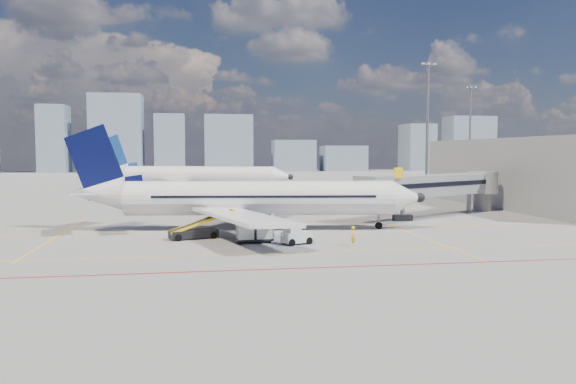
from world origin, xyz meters
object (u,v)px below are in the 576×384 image
cargo_dolly (254,232)px  baggage_tug (295,235)px  second_aircraft (191,176)px  belt_loader (195,232)px  main_aircraft (244,199)px  ramp_worker (354,236)px

cargo_dolly → baggage_tug: bearing=-26.3°
second_aircraft → belt_loader: bearing=-68.1°
second_aircraft → main_aircraft: bearing=-62.9°
second_aircraft → cargo_dolly: bearing=-63.6°
main_aircraft → ramp_worker: main_aircraft is taller
second_aircraft → baggage_tug: (9.49, -66.09, -2.41)m
main_aircraft → second_aircraft: (-5.93, 56.17, -0.00)m
main_aircraft → cargo_dolly: (0.12, -8.51, -2.25)m
second_aircraft → baggage_tug: 66.81m
ramp_worker → second_aircraft: bearing=28.1°
cargo_dolly → belt_loader: (-5.16, 3.27, -0.31)m
cargo_dolly → belt_loader: 6.11m
baggage_tug → belt_loader: size_ratio=0.44×
baggage_tug → second_aircraft: bearing=75.7°
baggage_tug → cargo_dolly: cargo_dolly is taller
ramp_worker → main_aircraft: bearing=51.6°
second_aircraft → belt_loader: (0.90, -61.42, -2.55)m
second_aircraft → ramp_worker: bearing=-57.1°
belt_loader → ramp_worker: size_ratio=3.68×
second_aircraft → ramp_worker: (14.21, -67.88, -2.36)m
main_aircraft → ramp_worker: (8.28, -11.70, -2.36)m
cargo_dolly → main_aircraft: bearing=86.8°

